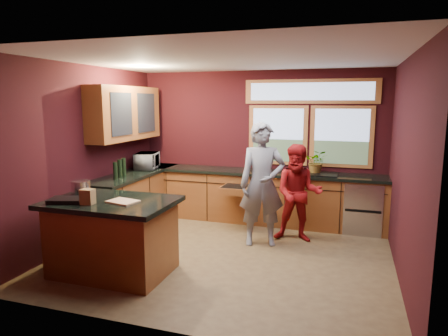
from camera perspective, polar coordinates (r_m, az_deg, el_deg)
The scene contains 14 objects.
floor at distance 5.81m, azimuth 0.28°, elevation -12.25°, with size 4.50×4.50×0.00m, color brown.
room_shell at distance 5.91m, azimuth -4.30°, elevation 6.06°, with size 4.52×4.02×2.71m.
back_counter at distance 7.19m, azimuth 5.91°, elevation -4.12°, with size 4.50×0.64×0.93m.
left_counter at distance 7.18m, azimuth -12.65°, elevation -4.31°, with size 0.64×2.30×0.93m.
island at distance 5.27m, azimuth -15.61°, elevation -9.36°, with size 1.55×1.05×0.95m.
person_grey at distance 5.98m, azimuth 5.47°, elevation -2.35°, with size 0.68×0.44×1.85m, color slate.
person_red at distance 6.25m, azimuth 10.57°, elevation -3.58°, with size 0.73×0.57×1.51m, color maroon.
microwave at distance 7.42m, azimuth -10.93°, elevation 1.01°, with size 0.53×0.36×0.30m, color #999999.
potted_plant at distance 6.99m, azimuth 13.08°, elevation 0.87°, with size 0.36×0.31×0.40m, color #999999.
paper_towel at distance 7.09m, azimuth 5.49°, elevation 0.68°, with size 0.12×0.12×0.28m, color white.
cutting_board at distance 4.99m, azimuth -14.25°, elevation -4.66°, with size 0.35×0.25×0.02m, color tan.
stock_pot at distance 5.56m, azimuth -19.77°, elevation -2.65°, with size 0.24×0.24×0.18m, color silver.
paper_bag at distance 5.01m, azimuth -18.91°, elevation -3.89°, with size 0.15×0.12×0.18m, color brown.
black_tray at distance 5.21m, azimuth -21.53°, elevation -4.29°, with size 0.40×0.28×0.05m, color black.
Camera 1 is at (1.62, -5.14, 2.15)m, focal length 32.00 mm.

